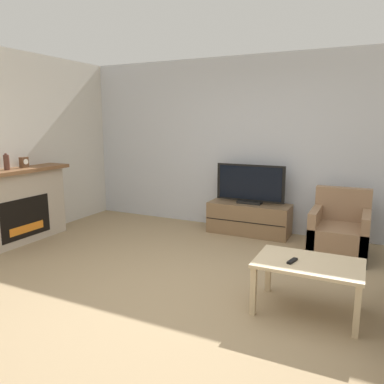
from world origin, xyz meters
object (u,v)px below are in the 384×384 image
mantel_clock (24,162)px  remote (292,261)px  mantel_vase_centre_left (7,162)px  fireplace (17,206)px  coffee_table (308,269)px  tv_stand (249,218)px  armchair (339,234)px  tv (250,185)px

mantel_clock → remote: mantel_clock is taller
mantel_vase_centre_left → remote: size_ratio=1.48×
fireplace → coffee_table: bearing=-3.5°
tv_stand → remote: remote is taller
mantel_vase_centre_left → mantel_clock: bearing=89.8°
armchair → coffee_table: bearing=-94.4°
coffee_table → remote: size_ratio=5.99×
fireplace → armchair: (4.14, 1.46, -0.26)m
armchair → coffee_table: armchair is taller
mantel_vase_centre_left → tv: size_ratio=0.22×
fireplace → remote: 3.89m
fireplace → mantel_clock: 0.62m
coffee_table → remote: 0.17m
coffee_table → tv_stand: bearing=119.7°
fireplace → armchair: size_ratio=1.89×
tv_stand → tv: size_ratio=1.18×
mantel_clock → remote: bearing=-7.0°
mantel_vase_centre_left → armchair: (4.13, 1.58, -0.89)m
mantel_vase_centre_left → mantel_clock: mantel_vase_centre_left is taller
mantel_clock → armchair: mantel_clock is taller
mantel_vase_centre_left → tv: (2.79, 1.97, -0.42)m
fireplace → tv_stand: (2.81, 1.86, -0.30)m
fireplace → tv: (2.81, 1.85, 0.21)m
tv → coffee_table: 2.44m
fireplace → remote: bearing=-4.7°
mantel_clock → tv_stand: mantel_clock is taller
mantel_vase_centre_left → tv_stand: (2.79, 1.98, -0.93)m
mantel_vase_centre_left → tv: mantel_vase_centre_left is taller
fireplace → mantel_vase_centre_left: mantel_vase_centre_left is taller
armchair → remote: 1.81m
mantel_vase_centre_left → armchair: 4.51m
fireplace → tv_stand: 3.38m
tv_stand → armchair: 1.39m
tv_stand → coffee_table: same height
fireplace → armchair: 4.40m
armchair → tv: bearing=163.6°
remote → tv_stand: bearing=129.7°
mantel_clock → mantel_vase_centre_left: bearing=-90.2°
tv_stand → remote: (1.07, -2.17, 0.25)m
tv_stand → coffee_table: 2.43m
fireplace → remote: (3.88, -0.32, -0.06)m
fireplace → mantel_vase_centre_left: (0.02, -0.12, 0.63)m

